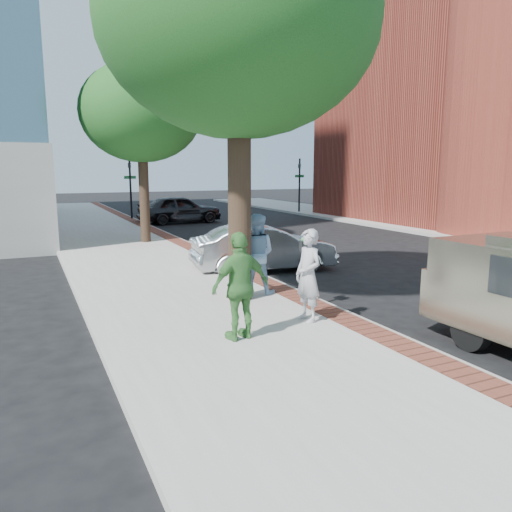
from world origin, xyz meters
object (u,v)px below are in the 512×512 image
parking_meter (305,256)px  bg_car (180,209)px  person_officer (256,254)px  person_green (241,286)px  sedan_silver (264,248)px  person_gray (308,275)px

parking_meter → bg_car: parking_meter is taller
person_officer → parking_meter: bearing=152.2°
person_green → bg_car: (4.85, 20.22, -0.29)m
parking_meter → sedan_silver: size_ratio=0.34×
parking_meter → person_gray: person_gray is taller
person_green → sedan_silver: (3.26, 5.80, -0.38)m
person_gray → person_green: (-1.62, -0.42, 0.04)m
parking_meter → person_green: person_green is taller
sedan_silver → bg_car: bearing=0.7°
person_officer → sedan_silver: bearing=-82.5°
sedan_silver → person_green: bearing=157.7°
person_gray → bg_car: size_ratio=0.38×
person_officer → person_gray: bearing=126.3°
sedan_silver → bg_car: size_ratio=0.92×
bg_car → person_gray: bearing=168.6°
sedan_silver → bg_car: bg_car is taller
person_green → person_officer: bearing=-128.9°
parking_meter → person_gray: 1.34m
person_green → sedan_silver: person_green is taller
person_officer → sedan_silver: person_officer is taller
parking_meter → person_officer: size_ratio=0.77×
person_gray → sedan_silver: person_gray is taller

